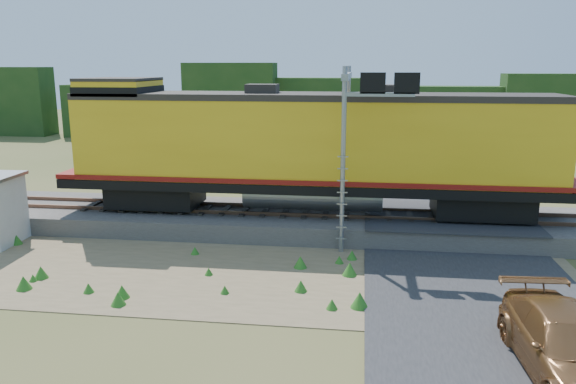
# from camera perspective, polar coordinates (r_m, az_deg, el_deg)

# --- Properties ---
(ground) EXTENTS (140.00, 140.00, 0.00)m
(ground) POSITION_cam_1_polar(r_m,az_deg,el_deg) (19.50, -2.69, -8.80)
(ground) COLOR #475123
(ground) RESTS_ON ground
(ballast) EXTENTS (70.00, 5.00, 0.80)m
(ballast) POSITION_cam_1_polar(r_m,az_deg,el_deg) (24.99, -0.26, -2.93)
(ballast) COLOR slate
(ballast) RESTS_ON ground
(rails) EXTENTS (70.00, 1.54, 0.16)m
(rails) POSITION_cam_1_polar(r_m,az_deg,el_deg) (24.87, -0.26, -1.87)
(rails) COLOR brown
(rails) RESTS_ON ballast
(dirt_shoulder) EXTENTS (26.00, 8.00, 0.03)m
(dirt_shoulder) POSITION_cam_1_polar(r_m,az_deg,el_deg) (20.38, -8.03, -7.90)
(dirt_shoulder) COLOR #8C7754
(dirt_shoulder) RESTS_ON ground
(road) EXTENTS (7.00, 66.00, 0.86)m
(road) POSITION_cam_1_polar(r_m,az_deg,el_deg) (20.22, 17.85, -8.35)
(road) COLOR #38383A
(road) RESTS_ON ground
(tree_line_north) EXTENTS (130.00, 3.00, 6.50)m
(tree_line_north) POSITION_cam_1_polar(r_m,az_deg,el_deg) (56.08, 4.25, 8.55)
(tree_line_north) COLOR #1A3B15
(tree_line_north) RESTS_ON ground
(weed_clumps) EXTENTS (15.00, 6.20, 0.56)m
(weed_clumps) POSITION_cam_1_polar(r_m,az_deg,el_deg) (20.47, -12.42, -8.03)
(weed_clumps) COLOR #307521
(weed_clumps) RESTS_ON ground
(locomotive) EXTENTS (21.95, 3.35, 5.66)m
(locomotive) POSITION_cam_1_polar(r_m,az_deg,el_deg) (24.20, 1.81, 4.66)
(locomotive) COLOR black
(locomotive) RESTS_ON rails
(signal_gantry) EXTENTS (2.83, 6.20, 7.14)m
(signal_gantry) POSITION_cam_1_polar(r_m,az_deg,el_deg) (23.24, 6.81, 8.20)
(signal_gantry) COLOR gray
(signal_gantry) RESTS_ON ground
(car) EXTENTS (2.45, 5.40, 1.53)m
(car) POSITION_cam_1_polar(r_m,az_deg,el_deg) (15.05, 26.62, -13.84)
(car) COLOR #8E5E34
(car) RESTS_ON ground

